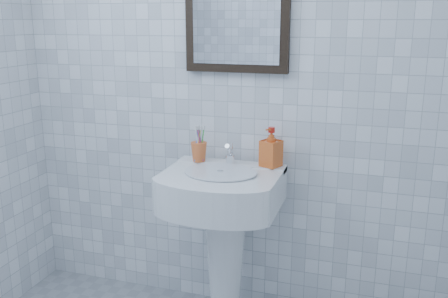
% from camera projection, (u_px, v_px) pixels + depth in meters
% --- Properties ---
extents(wall_back, '(2.20, 0.02, 2.50)m').
position_uv_depth(wall_back, '(228.00, 70.00, 2.41)').
color(wall_back, white).
rests_on(wall_back, ground).
extents(washbasin, '(0.53, 0.39, 0.82)m').
position_uv_depth(washbasin, '(224.00, 222.00, 2.37)').
color(washbasin, white).
rests_on(washbasin, ground).
extents(faucet, '(0.04, 0.10, 0.11)m').
position_uv_depth(faucet, '(230.00, 155.00, 2.39)').
color(faucet, silver).
rests_on(faucet, washbasin).
extents(toothbrush_cup, '(0.09, 0.09, 0.09)m').
position_uv_depth(toothbrush_cup, '(199.00, 152.00, 2.43)').
color(toothbrush_cup, orange).
rests_on(toothbrush_cup, washbasin).
extents(soap_dispenser, '(0.11, 0.11, 0.19)m').
position_uv_depth(soap_dispenser, '(271.00, 147.00, 2.33)').
color(soap_dispenser, red).
rests_on(soap_dispenser, washbasin).
extents(wall_mirror, '(0.50, 0.04, 0.62)m').
position_uv_depth(wall_mirror, '(237.00, 5.00, 2.30)').
color(wall_mirror, black).
rests_on(wall_mirror, wall_back).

